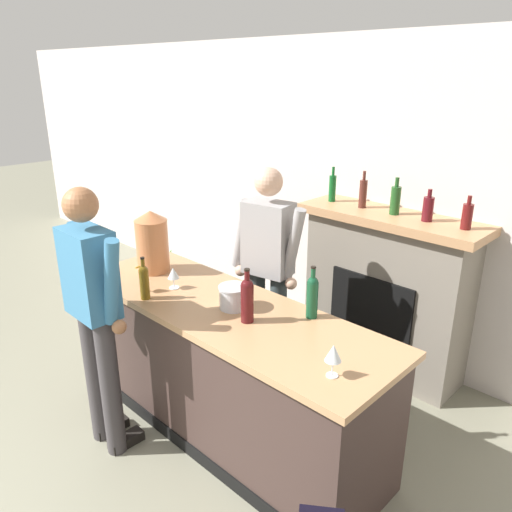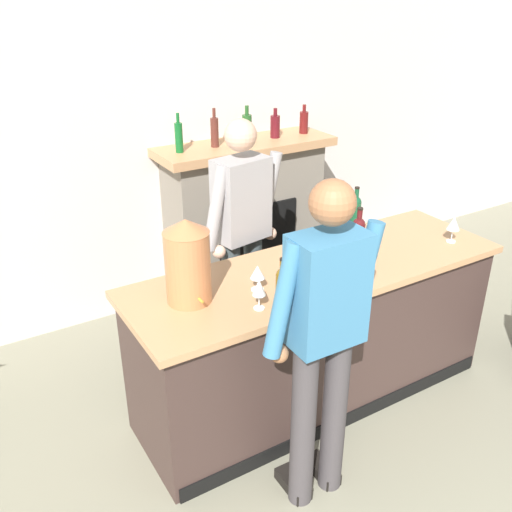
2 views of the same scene
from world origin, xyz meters
The scene contains 13 objects.
wall_back_panel centered at (0.00, 4.12, 1.38)m, with size 12.00×0.07×2.75m.
bar_counter centered at (0.24, 2.36, 0.49)m, with size 2.45×0.79×0.99m.
fireplace_stone centered at (0.58, 3.86, 0.71)m, with size 1.50×0.52×1.69m.
person_customer centered at (-0.25, 1.69, 1.01)m, with size 0.66×0.31×1.82m.
person_bartender centered at (0.05, 2.98, 1.00)m, with size 0.65×0.35×1.80m.
copper_dispenser centered at (-0.62, 2.41, 1.23)m, with size 0.25×0.29×0.48m.
ice_bucket_steel centered at (0.29, 2.39, 1.06)m, with size 0.20×0.20×0.15m.
wine_bottle_merlot_tall centered at (-0.24, 2.07, 1.12)m, with size 0.07×0.07×0.30m.
wine_bottle_cabernet_heavy centered at (0.49, 2.32, 1.14)m, with size 0.08×0.08×0.35m.
wine_bottle_riesling_slim centered at (0.74, 2.64, 1.14)m, with size 0.07×0.07×0.34m.
wine_glass_by_dispenser centered at (1.22, 2.20, 1.12)m, with size 0.09×0.09×0.18m.
wine_glass_front_right centered at (-0.24, 2.31, 1.09)m, with size 0.08×0.08×0.16m.
wine_glass_near_bucket centered at (-0.34, 2.13, 1.11)m, with size 0.07×0.07×0.18m.
Camera 2 is at (-1.73, -0.11, 2.58)m, focal length 40.00 mm.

